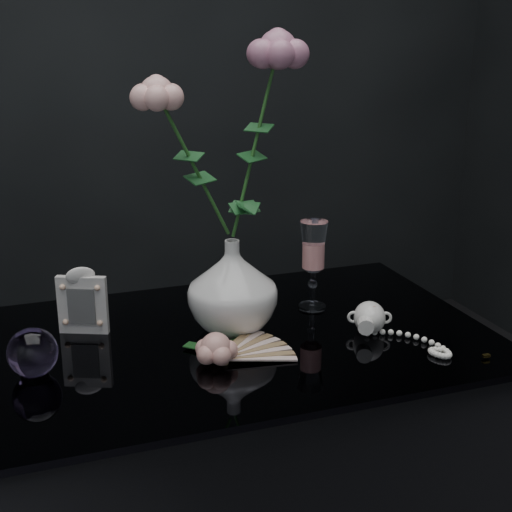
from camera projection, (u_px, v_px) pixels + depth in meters
name	position (u px, v px, depth m)	size (l,w,h in m)	color
vase	(232.00, 286.00, 1.27)	(0.16, 0.16, 0.17)	white
wine_glass	(313.00, 265.00, 1.38)	(0.05, 0.05, 0.18)	white
picture_frame	(82.00, 300.00, 1.27)	(0.09, 0.07, 0.12)	silver
paperweight	(33.00, 352.00, 1.12)	(0.08, 0.08, 0.08)	#9776C1
paper_fan	(224.00, 357.00, 1.16)	(0.24, 0.19, 0.03)	beige
loose_rose	(216.00, 348.00, 1.16)	(0.12, 0.16, 0.05)	#E39F93
pearl_jar	(370.00, 316.00, 1.28)	(0.20, 0.21, 0.06)	white
roses	(230.00, 133.00, 1.20)	(0.30, 0.12, 0.41)	#FFB0A9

